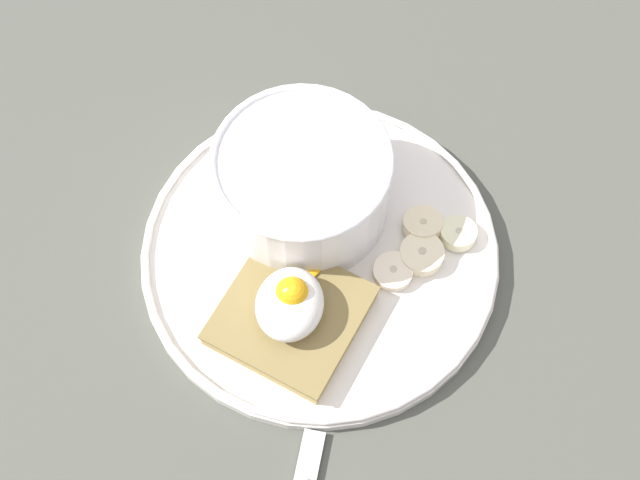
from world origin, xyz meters
TOP-DOWN VIEW (x-y plane):
  - ground_plane at (0.00, 0.00)cm, footprint 120.00×120.00cm
  - plate at (0.00, 0.00)cm, footprint 28.48×28.48cm
  - oatmeal_bowl at (3.98, 2.07)cm, footprint 13.97×13.97cm
  - toast_slice at (-6.12, 1.23)cm, footprint 12.81×12.81cm
  - poached_egg at (-5.99, 1.20)cm, footprint 8.61×5.06cm
  - banana_slice_front at (3.39, -7.75)cm, footprint 4.12×4.03cm
  - banana_slice_left at (3.14, -10.63)cm, footprint 3.11×3.05cm
  - banana_slice_back at (0.77, -7.98)cm, footprint 4.52×4.50cm
  - banana_slice_right at (-1.02, -5.95)cm, footprint 3.60×3.55cm

SIDE VIEW (x-z plane):
  - ground_plane at x=0.00cm, z-range 0.00..2.00cm
  - plate at x=0.00cm, z-range 2.00..3.60cm
  - banana_slice_right at x=-1.02cm, z-range 2.95..4.09cm
  - banana_slice_left at x=3.14cm, z-range 2.95..4.14cm
  - banana_slice_back at x=0.77cm, z-range 2.97..4.30cm
  - banana_slice_front at x=3.39cm, z-range 2.86..4.50cm
  - toast_slice at x=-6.12cm, z-range 3.09..4.71cm
  - poached_egg at x=-5.99cm, z-range 4.37..7.94cm
  - oatmeal_bowl at x=3.98cm, z-range 3.08..10.25cm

